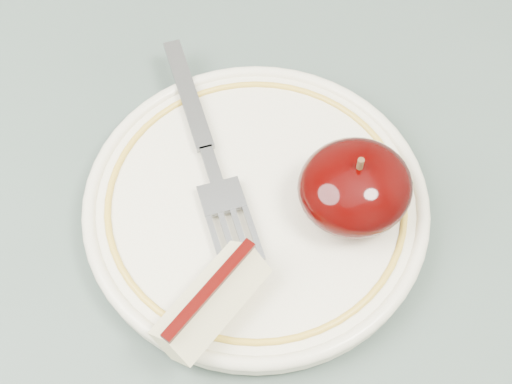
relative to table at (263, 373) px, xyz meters
name	(u,v)px	position (x,y,z in m)	size (l,w,h in m)	color
table	(263,373)	(0.00, 0.00, 0.00)	(0.90, 0.90, 0.75)	brown
plate	(256,203)	(0.03, 0.07, 0.10)	(0.22, 0.22, 0.02)	white
apple_half	(355,187)	(0.08, 0.05, 0.13)	(0.07, 0.07, 0.05)	black
apple_wedge	(211,301)	(-0.03, 0.02, 0.12)	(0.08, 0.06, 0.03)	beige
fork	(206,150)	(0.01, 0.12, 0.11)	(0.04, 0.18, 0.00)	gray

